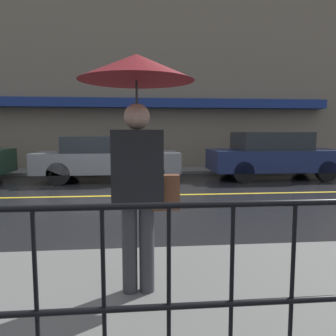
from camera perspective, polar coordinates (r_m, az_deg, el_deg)
ground_plane at (r=7.82m, az=-11.70°, el=-4.83°), size 80.00×80.00×0.00m
sidewalk_near at (r=3.11m, az=-22.61°, el=-21.78°), size 28.00×2.42×0.10m
sidewalk_far at (r=12.37m, az=-9.37°, el=-0.48°), size 28.00×1.65×0.10m
lane_marking at (r=7.82m, az=-11.70°, el=-4.80°), size 25.20×0.12×0.01m
building_storefront at (r=13.37m, az=-9.34°, el=14.31°), size 28.00×0.85×6.84m
pedestrian at (r=2.75m, az=-5.31°, el=9.83°), size 0.95×0.95×2.01m
car_grey at (r=10.21m, az=-10.57°, el=1.77°), size 4.29×1.74×1.36m
car_navy at (r=11.06m, az=17.91°, el=2.15°), size 4.18×1.76×1.49m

